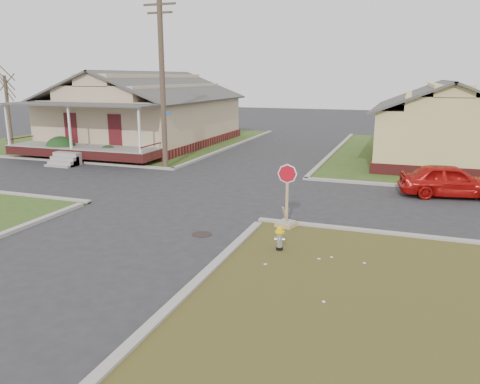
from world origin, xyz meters
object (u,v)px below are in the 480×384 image
(stop_sign, at_px, (287,213))
(red_sedan, at_px, (450,181))
(utility_pole, at_px, (162,81))
(fire_hydrant, at_px, (280,237))

(stop_sign, height_order, red_sedan, stop_sign)
(stop_sign, bearing_deg, red_sedan, 66.33)
(utility_pole, distance_m, stop_sign, 12.45)
(stop_sign, bearing_deg, fire_hydrant, -64.23)
(fire_hydrant, relative_size, red_sedan, 0.18)
(stop_sign, distance_m, red_sedan, 8.28)
(utility_pole, height_order, red_sedan, utility_pole)
(utility_pole, relative_size, red_sedan, 2.25)
(utility_pole, xyz_separation_m, red_sedan, (14.09, -1.51, -3.98))
(red_sedan, bearing_deg, fire_hydrant, 139.27)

